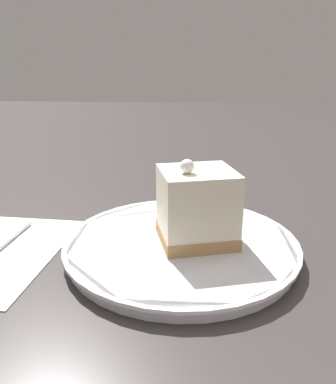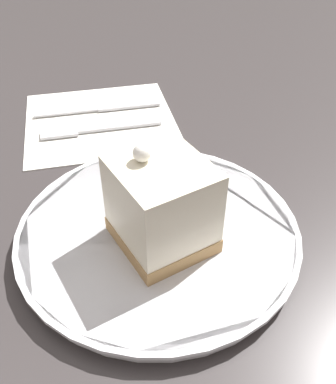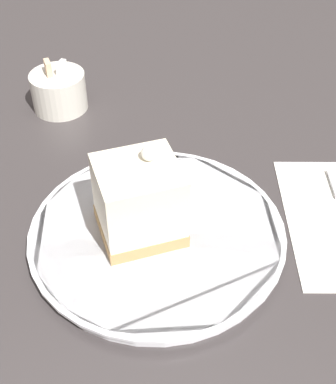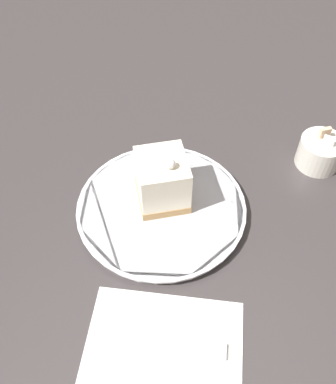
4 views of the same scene
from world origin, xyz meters
The scene contains 6 objects.
ground_plane centered at (0.00, 0.00, 0.00)m, with size 4.00×4.00×0.00m, color #383333.
plate centered at (0.03, -0.03, 0.01)m, with size 0.29×0.29×0.02m.
cake_slice centered at (0.01, -0.03, 0.06)m, with size 0.11×0.10×0.11m.
napkin centered at (0.29, -0.02, 0.00)m, with size 0.23×0.23×0.00m.
fork centered at (0.26, 0.00, 0.01)m, with size 0.03×0.17×0.00m.
knife centered at (0.32, -0.04, 0.01)m, with size 0.03×0.19×0.00m.
Camera 2 is at (-0.28, 0.05, 0.32)m, focal length 40.00 mm.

